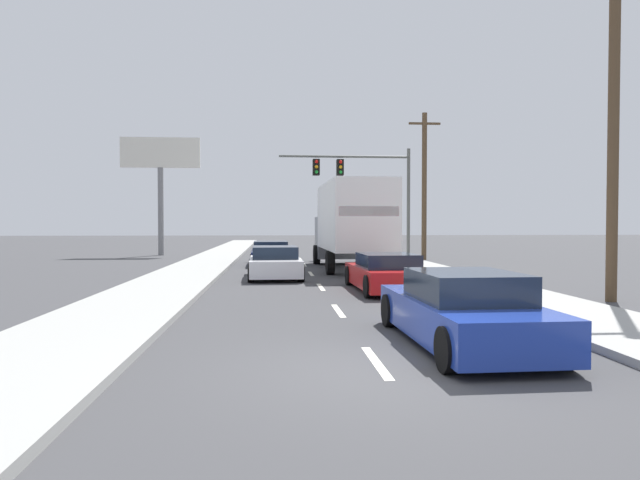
# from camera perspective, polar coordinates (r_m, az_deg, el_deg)

# --- Properties ---
(ground_plane) EXTENTS (140.00, 140.00, 0.00)m
(ground_plane) POSITION_cam_1_polar(r_m,az_deg,el_deg) (32.81, -1.98, -1.94)
(ground_plane) COLOR #3D3D3F
(sidewalk_right) EXTENTS (2.73, 80.00, 0.14)m
(sidewalk_right) POSITION_cam_1_polar(r_m,az_deg,el_deg) (28.51, 8.41, -2.35)
(sidewalk_right) COLOR #9E9E99
(sidewalk_right) RESTS_ON ground_plane
(sidewalk_left) EXTENTS (2.73, 80.00, 0.14)m
(sidewalk_left) POSITION_cam_1_polar(r_m,az_deg,el_deg) (27.99, -11.61, -2.44)
(sidewalk_left) COLOR #9E9E99
(sidewalk_left) RESTS_ON ground_plane
(lane_markings) EXTENTS (0.14, 52.00, 0.01)m
(lane_markings) POSITION_cam_1_polar(r_m,az_deg,el_deg) (28.34, -1.56, -2.49)
(lane_markings) COLOR silver
(lane_markings) RESTS_ON ground_plane
(car_navy) EXTENTS (2.04, 4.62, 1.18)m
(car_navy) POSITION_cam_1_polar(r_m,az_deg,el_deg) (28.43, -4.95, -1.38)
(car_navy) COLOR #141E4C
(car_navy) RESTS_ON ground_plane
(car_white) EXTENTS (2.06, 4.27, 1.19)m
(car_white) POSITION_cam_1_polar(r_m,az_deg,el_deg) (21.54, -4.52, -2.31)
(car_white) COLOR white
(car_white) RESTS_ON ground_plane
(box_truck) EXTENTS (2.78, 9.27, 3.76)m
(box_truck) POSITION_cam_1_polar(r_m,az_deg,el_deg) (25.26, 3.11, 1.87)
(box_truck) COLOR white
(box_truck) RESTS_ON ground_plane
(car_red) EXTENTS (2.00, 4.49, 1.14)m
(car_red) POSITION_cam_1_polar(r_m,az_deg,el_deg) (17.44, 6.57, -3.31)
(car_red) COLOR red
(car_red) RESTS_ON ground_plane
(car_blue) EXTENTS (1.98, 4.69, 1.24)m
(car_blue) POSITION_cam_1_polar(r_m,az_deg,el_deg) (9.92, 14.02, -6.89)
(car_blue) COLOR #1E389E
(car_blue) RESTS_ON ground_plane
(traffic_signal_mast) EXTENTS (7.91, 0.69, 6.58)m
(traffic_signal_mast) POSITION_cam_1_polar(r_m,az_deg,el_deg) (34.52, 3.50, 6.36)
(traffic_signal_mast) COLOR #595B56
(traffic_signal_mast) RESTS_ON ground_plane
(utility_pole_near) EXTENTS (1.80, 0.28, 8.98)m
(utility_pole_near) POSITION_cam_1_polar(r_m,az_deg,el_deg) (16.91, 27.19, 10.28)
(utility_pole_near) COLOR brown
(utility_pole_near) RESTS_ON ground_plane
(utility_pole_mid) EXTENTS (1.80, 0.28, 8.29)m
(utility_pole_mid) POSITION_cam_1_polar(r_m,az_deg,el_deg) (32.98, 10.34, 5.49)
(utility_pole_mid) COLOR brown
(utility_pole_mid) RESTS_ON ground_plane
(roadside_billboard) EXTENTS (5.07, 0.36, 7.62)m
(roadside_billboard) POSITION_cam_1_polar(r_m,az_deg,el_deg) (38.65, -15.60, 6.86)
(roadside_billboard) COLOR slate
(roadside_billboard) RESTS_ON ground_plane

